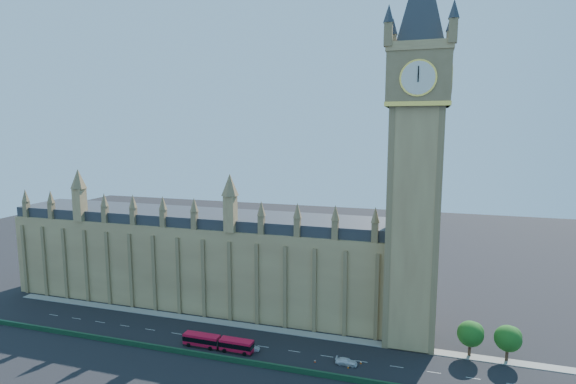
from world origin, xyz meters
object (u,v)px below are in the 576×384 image
(red_bus, at_px, (218,343))
(car_white, at_px, (346,362))
(car_silver, at_px, (251,348))
(car_grey, at_px, (235,347))

(red_bus, bearing_deg, car_white, 3.85)
(car_white, bearing_deg, car_silver, 91.08)
(car_silver, bearing_deg, car_grey, 98.53)
(car_silver, bearing_deg, car_white, -92.19)
(car_silver, height_order, car_white, car_white)
(red_bus, relative_size, car_silver, 4.52)
(red_bus, distance_m, car_grey, 4.23)
(red_bus, xyz_separation_m, car_white, (31.08, 1.83, -0.89))
(car_grey, bearing_deg, car_silver, -79.80)
(car_silver, bearing_deg, red_bus, 98.98)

